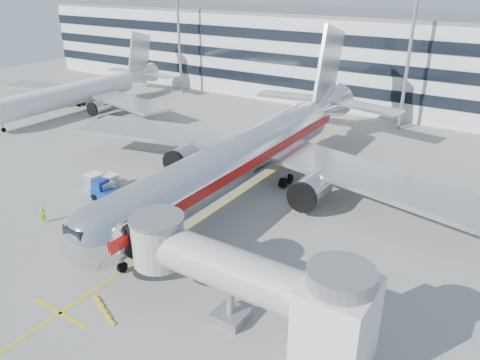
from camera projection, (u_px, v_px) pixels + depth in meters
The scene contains 15 objects.
ground at pixel (186, 230), 43.78m from camera, with size 180.00×180.00×0.00m, color gray.
lead_in_line at pixel (243, 191), 51.45m from camera, with size 0.25×70.00×0.01m, color #DBBB0B.
stop_bar at pixel (60, 313), 33.05m from camera, with size 6.00×0.25×0.01m, color #DBBB0B.
main_jet at pixel (252, 151), 51.05m from camera, with size 50.95×48.70×16.06m.
jet_bridge at pixel (252, 282), 30.02m from camera, with size 17.80×4.50×7.00m.
terminal at pixel (385, 58), 85.05m from camera, with size 150.00×24.25×15.60m.
light_mast_west at pixel (178, 14), 87.34m from camera, with size 2.40×1.20×25.45m.
light_mast_centre at pixel (413, 28), 65.97m from camera, with size 2.40×1.20×25.45m.
second_jet at pixel (80, 92), 80.68m from camera, with size 38.21×36.52×12.04m.
belt_loader at pixel (154, 210), 46.18m from camera, with size 4.18×2.50×1.96m.
baggage_tug at pixel (104, 191), 49.39m from camera, with size 2.94×2.00×2.12m.
cargo_container_left at pixel (94, 181), 51.98m from camera, with size 1.86×1.86×1.69m.
cargo_container_right at pixel (110, 181), 52.05m from camera, with size 1.55×1.55×1.53m.
cargo_container_front at pixel (105, 189), 50.02m from camera, with size 1.90×1.90×1.72m.
ramp_worker at pixel (43, 215), 44.73m from camera, with size 0.61×0.40×1.67m, color #84ED19.
Camera 1 is at (25.02, -29.21, 22.04)m, focal length 35.00 mm.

